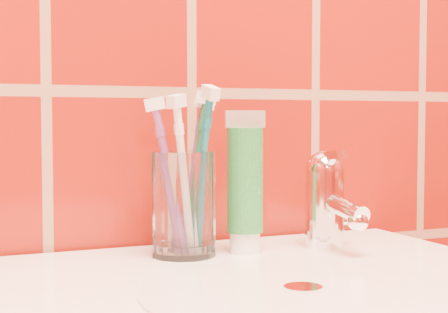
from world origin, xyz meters
name	(u,v)px	position (x,y,z in m)	size (l,w,h in m)	color
glass_tumbler	(183,204)	(-0.04, 1.11, 0.91)	(0.07, 0.07, 0.12)	white
toothpaste_tube	(245,186)	(0.03, 1.10, 0.93)	(0.05, 0.04, 0.17)	white
faucet	(327,196)	(0.14, 1.09, 0.91)	(0.05, 0.11, 0.12)	white
toothbrush_0	(201,174)	(-0.03, 1.09, 0.95)	(0.03, 0.07, 0.20)	#0C626C
toothbrush_1	(170,179)	(-0.06, 1.11, 0.94)	(0.06, 0.03, 0.19)	#7D408B
toothbrush_2	(184,178)	(-0.05, 1.10, 0.94)	(0.05, 0.04, 0.19)	white
toothbrush_3	(196,174)	(-0.03, 1.11, 0.94)	(0.05, 0.04, 0.20)	#1C6A37
toothbrush_4	(192,176)	(-0.03, 1.13, 0.94)	(0.06, 0.03, 0.19)	#75408A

